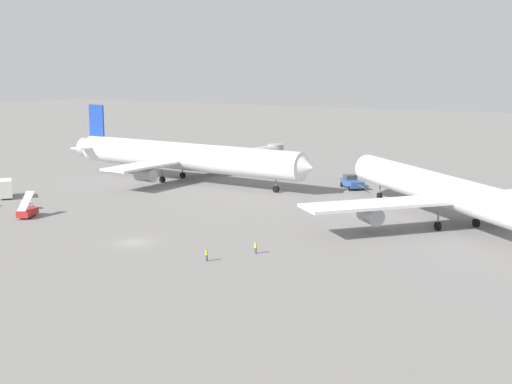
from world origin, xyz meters
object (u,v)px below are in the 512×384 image
object	(u,v)px
airliner_being_pushed	(447,192)
ground_crew_marshaller_foreground	(207,255)
airliner_at_gate_left	(185,157)
ground_crew_wing_walker_right	(256,247)
gse_catering_truck_tall	(5,188)
gse_stair_truck_yellow	(27,211)
jet_bridge	(261,154)
gse_gpu_cart_small	(28,205)
pushback_tug	(352,182)

from	to	relation	value
airliner_being_pushed	ground_crew_marshaller_foreground	xyz separation A→B (m)	(-21.22, -35.69, -4.25)
airliner_at_gate_left	ground_crew_wing_walker_right	size ratio (longest dim) A/B	38.24
airliner_being_pushed	gse_catering_truck_tall	bearing A→B (deg)	-166.73
airliner_at_gate_left	gse_stair_truck_yellow	size ratio (longest dim) A/B	12.48
airliner_at_gate_left	jet_bridge	world-z (taller)	airliner_at_gate_left
gse_stair_truck_yellow	gse_catering_truck_tall	distance (m)	19.43
airliner_being_pushed	ground_crew_wing_walker_right	world-z (taller)	airliner_being_pushed
airliner_being_pushed	gse_catering_truck_tall	world-z (taller)	airliner_being_pushed
airliner_being_pushed	gse_gpu_cart_small	xyz separation A→B (m)	(-65.98, -23.75, -4.31)
airliner_at_gate_left	airliner_being_pushed	xyz separation A→B (m)	(58.72, -12.93, -0.24)
airliner_at_gate_left	gse_stair_truck_yellow	bearing A→B (deg)	-93.26
gse_catering_truck_tall	ground_crew_wing_walker_right	bearing A→B (deg)	-10.52
jet_bridge	pushback_tug	bearing A→B (deg)	-20.54
pushback_tug	airliner_at_gate_left	bearing A→B (deg)	-163.41
gse_gpu_cart_small	ground_crew_marshaller_foreground	size ratio (longest dim) A/B	1.56
gse_gpu_cart_small	ground_crew_wing_walker_right	world-z (taller)	gse_gpu_cart_small
gse_stair_truck_yellow	ground_crew_wing_walker_right	distance (m)	43.55
airliner_at_gate_left	ground_crew_wing_walker_right	world-z (taller)	airliner_at_gate_left
airliner_at_gate_left	airliner_being_pushed	world-z (taller)	airliner_being_pushed
gse_catering_truck_tall	jet_bridge	distance (m)	57.73
gse_stair_truck_yellow	gse_gpu_cart_small	size ratio (longest dim) A/B	1.93
pushback_tug	gse_catering_truck_tall	distance (m)	67.14
gse_catering_truck_tall	ground_crew_marshaller_foreground	distance (m)	59.09
gse_catering_truck_tall	ground_crew_wing_walker_right	distance (m)	61.18
ground_crew_wing_walker_right	gse_stair_truck_yellow	bearing A→B (deg)	178.54
gse_stair_truck_yellow	jet_bridge	bearing A→B (deg)	80.94
gse_catering_truck_tall	ground_crew_marshaller_foreground	bearing A→B (deg)	-17.10
gse_stair_truck_yellow	ground_crew_marshaller_foreground	world-z (taller)	gse_stair_truck_yellow
airliner_at_gate_left	gse_stair_truck_yellow	distance (m)	41.61
airliner_at_gate_left	ground_crew_marshaller_foreground	xyz separation A→B (m)	(37.50, -48.62, -4.49)
pushback_tug	ground_crew_wing_walker_right	size ratio (longest dim) A/B	4.97
gse_gpu_cart_small	jet_bridge	world-z (taller)	jet_bridge
airliner_being_pushed	gse_catering_truck_tall	xyz separation A→B (m)	(-77.69, -18.32, -3.35)
jet_bridge	airliner_at_gate_left	bearing A→B (deg)	-110.35
pushback_tug	gse_gpu_cart_small	distance (m)	62.33
ground_crew_marshaller_foreground	gse_stair_truck_yellow	bearing A→B (deg)	169.61
pushback_tug	gse_gpu_cart_small	bearing A→B (deg)	-131.35
airliner_at_gate_left	airliner_being_pushed	distance (m)	60.13
airliner_at_gate_left	gse_catering_truck_tall	xyz separation A→B (m)	(-18.97, -31.25, -3.59)
jet_bridge	gse_gpu_cart_small	bearing A→B (deg)	-104.52
ground_crew_wing_walker_right	jet_bridge	distance (m)	71.07
gse_catering_truck_tall	ground_crew_wing_walker_right	world-z (taller)	gse_catering_truck_tall
ground_crew_marshaller_foreground	jet_bridge	xyz separation A→B (m)	(-30.08, 68.65, 3.39)
gse_catering_truck_tall	jet_bridge	world-z (taller)	jet_bridge
jet_bridge	airliner_being_pushed	bearing A→B (deg)	-32.72
airliner_being_pushed	ground_crew_marshaller_foreground	size ratio (longest dim) A/B	28.38
gse_catering_truck_tall	gse_stair_truck_yellow	bearing A→B (deg)	-31.21
gse_gpu_cart_small	airliner_being_pushed	bearing A→B (deg)	19.80
ground_crew_marshaller_foreground	airliner_being_pushed	bearing A→B (deg)	59.27
gse_catering_truck_tall	ground_crew_marshaller_foreground	xyz separation A→B (m)	(56.47, -17.37, -0.90)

